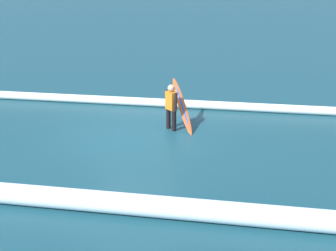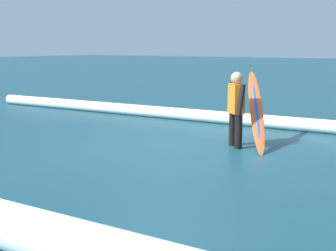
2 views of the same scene
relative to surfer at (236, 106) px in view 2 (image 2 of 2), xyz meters
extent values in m
plane|color=#174350|center=(0.96, 0.95, -0.77)|extent=(130.34, 130.34, 0.00)
cylinder|color=black|center=(0.11, -0.09, -0.46)|extent=(0.14, 0.14, 0.63)
cylinder|color=black|center=(-0.11, 0.09, -0.46)|extent=(0.14, 0.14, 0.63)
cube|color=orange|center=(0.00, 0.00, 0.13)|extent=(0.39, 0.37, 0.54)
sphere|color=tan|center=(0.00, 0.00, 0.50)|extent=(0.22, 0.22, 0.22)
cylinder|color=black|center=(0.16, -0.14, 0.13)|extent=(0.09, 0.10, 0.56)
cylinder|color=black|center=(-0.16, 0.14, 0.13)|extent=(0.09, 0.23, 0.56)
ellipsoid|color=#E55926|center=(-0.26, -0.31, -0.10)|extent=(1.06, 1.48, 1.37)
ellipsoid|color=blue|center=(-0.26, -0.31, -0.09)|extent=(0.76, 1.13, 1.10)
cylinder|color=white|center=(-0.20, -2.29, -0.62)|extent=(18.32, 1.52, 0.29)
camera|label=1|loc=(-3.08, 12.93, 3.92)|focal=50.22mm
camera|label=2|loc=(-3.77, 7.56, 1.07)|focal=49.36mm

